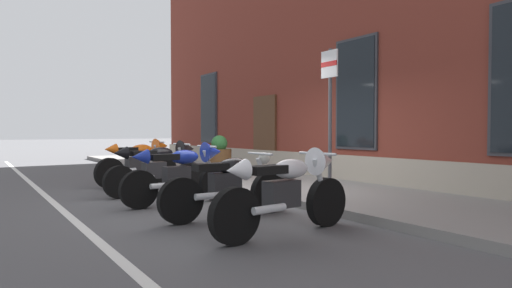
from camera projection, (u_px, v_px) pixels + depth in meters
name	position (u px, v px, depth m)	size (l,w,h in m)	color
ground_plane	(250.00, 197.00, 8.06)	(140.00, 140.00, 0.00)	#4C4C4F
sidewalk	(308.00, 188.00, 8.85)	(27.43, 2.86, 0.13)	slate
lane_stripe	(69.00, 215.00, 6.28)	(27.43, 0.12, 0.01)	silver
motorcycle_orange_sport	(141.00, 160.00, 9.80)	(0.67, 2.02, 1.08)	black
motorcycle_black_sport	(160.00, 165.00, 8.43)	(0.63, 2.13, 1.06)	black
motorcycle_blue_sport	(184.00, 171.00, 7.29)	(0.62, 2.07, 1.06)	black
motorcycle_black_naked	(229.00, 185.00, 6.10)	(0.62, 2.10, 0.93)	black
motorcycle_white_sport	(290.00, 187.00, 5.15)	(0.62, 2.13, 1.04)	black
parking_sign	(330.00, 102.00, 6.96)	(0.36, 0.07, 2.46)	#4C4C51
barrel_planter	(219.00, 159.00, 10.50)	(0.63, 0.63, 1.02)	brown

